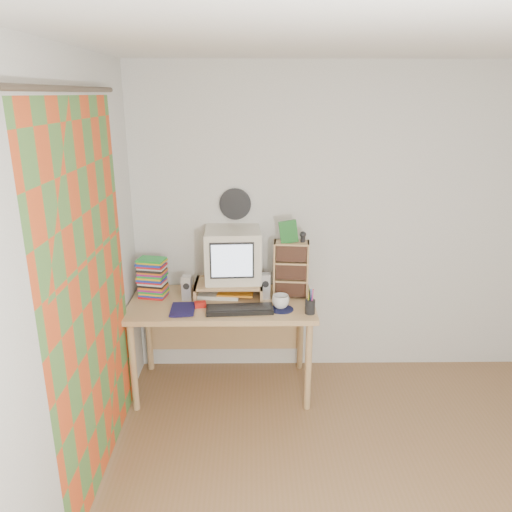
{
  "coord_description": "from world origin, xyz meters",
  "views": [
    {
      "loc": [
        -0.81,
        -2.13,
        2.26
      ],
      "look_at": [
        -0.77,
        1.33,
        1.13
      ],
      "focal_mm": 35.0,
      "sensor_mm": 36.0,
      "label": 1
    }
  ],
  "objects_px": {
    "keyboard": "(240,309)",
    "mug": "(281,302)",
    "desk": "(223,314)",
    "diary": "(171,308)",
    "dvd_stack": "(152,280)",
    "crt_monitor": "(233,255)",
    "cd_rack": "(291,270)"
  },
  "relations": [
    {
      "from": "desk",
      "to": "crt_monitor",
      "type": "xyz_separation_m",
      "value": [
        0.08,
        0.09,
        0.45
      ]
    },
    {
      "from": "keyboard",
      "to": "diary",
      "type": "height_order",
      "value": "diary"
    },
    {
      "from": "desk",
      "to": "diary",
      "type": "height_order",
      "value": "diary"
    },
    {
      "from": "cd_rack",
      "to": "diary",
      "type": "height_order",
      "value": "cd_rack"
    },
    {
      "from": "dvd_stack",
      "to": "mug",
      "type": "xyz_separation_m",
      "value": [
        0.98,
        -0.22,
        -0.09
      ]
    },
    {
      "from": "keyboard",
      "to": "dvd_stack",
      "type": "distance_m",
      "value": 0.75
    },
    {
      "from": "crt_monitor",
      "to": "cd_rack",
      "type": "distance_m",
      "value": 0.46
    },
    {
      "from": "cd_rack",
      "to": "diary",
      "type": "relative_size",
      "value": 2.06
    },
    {
      "from": "diary",
      "to": "crt_monitor",
      "type": "bearing_deg",
      "value": 34.27
    },
    {
      "from": "cd_rack",
      "to": "diary",
      "type": "bearing_deg",
      "value": -157.48
    },
    {
      "from": "dvd_stack",
      "to": "cd_rack",
      "type": "relative_size",
      "value": 0.64
    },
    {
      "from": "dvd_stack",
      "to": "desk",
      "type": "bearing_deg",
      "value": 8.0
    },
    {
      "from": "desk",
      "to": "mug",
      "type": "bearing_deg",
      "value": -23.13
    },
    {
      "from": "keyboard",
      "to": "dvd_stack",
      "type": "height_order",
      "value": "dvd_stack"
    },
    {
      "from": "dvd_stack",
      "to": "diary",
      "type": "distance_m",
      "value": 0.34
    },
    {
      "from": "keyboard",
      "to": "mug",
      "type": "xyz_separation_m",
      "value": [
        0.3,
        0.06,
        0.03
      ]
    },
    {
      "from": "keyboard",
      "to": "cd_rack",
      "type": "xyz_separation_m",
      "value": [
        0.39,
        0.28,
        0.21
      ]
    },
    {
      "from": "keyboard",
      "to": "cd_rack",
      "type": "relative_size",
      "value": 1.09
    },
    {
      "from": "dvd_stack",
      "to": "cd_rack",
      "type": "height_order",
      "value": "cd_rack"
    },
    {
      "from": "keyboard",
      "to": "dvd_stack",
      "type": "bearing_deg",
      "value": 153.33
    },
    {
      "from": "dvd_stack",
      "to": "diary",
      "type": "height_order",
      "value": "dvd_stack"
    },
    {
      "from": "desk",
      "to": "keyboard",
      "type": "distance_m",
      "value": 0.32
    },
    {
      "from": "crt_monitor",
      "to": "mug",
      "type": "distance_m",
      "value": 0.53
    },
    {
      "from": "mug",
      "to": "crt_monitor",
      "type": "bearing_deg",
      "value": 142.51
    },
    {
      "from": "desk",
      "to": "dvd_stack",
      "type": "distance_m",
      "value": 0.61
    },
    {
      "from": "dvd_stack",
      "to": "crt_monitor",
      "type": "bearing_deg",
      "value": 16.51
    },
    {
      "from": "desk",
      "to": "crt_monitor",
      "type": "relative_size",
      "value": 3.33
    },
    {
      "from": "desk",
      "to": "dvd_stack",
      "type": "height_order",
      "value": "dvd_stack"
    },
    {
      "from": "crt_monitor",
      "to": "dvd_stack",
      "type": "height_order",
      "value": "crt_monitor"
    },
    {
      "from": "diary",
      "to": "keyboard",
      "type": "bearing_deg",
      "value": -3.36
    },
    {
      "from": "desk",
      "to": "diary",
      "type": "xyz_separation_m",
      "value": [
        -0.36,
        -0.24,
        0.16
      ]
    },
    {
      "from": "crt_monitor",
      "to": "mug",
      "type": "relative_size",
      "value": 3.32
    }
  ]
}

